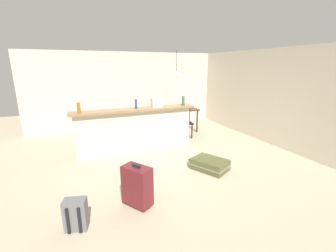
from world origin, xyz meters
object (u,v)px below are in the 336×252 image
Objects in this scene: dining_table at (179,111)px; bottle_green at (183,101)px; bottle_blue at (136,104)px; pendant_lamp at (176,73)px; suitcase_flat_olive at (210,164)px; bottle_amber at (79,108)px; backpack_grey at (76,214)px; suitcase_upright_maroon at (137,185)px; grocery_bag at (157,102)px; dining_chair_near_partition at (184,120)px.

bottle_green is at bearing -110.90° from dining_table.
bottle_blue is 2.17m from pendant_lamp.
suitcase_flat_olive is (1.10, -1.53, -1.08)m from bottle_blue.
bottle_amber is 0.54× the size of backpack_grey.
pendant_lamp is at bearing 57.15° from suitcase_upright_maroon.
bottle_blue is at bearing 178.24° from bottle_green.
grocery_bag is 0.28× the size of dining_chair_near_partition.
bottle_blue reaches higher than dining_table.
dining_chair_near_partition is (1.09, 0.62, -0.67)m from grocery_bag.
grocery_bag is (-0.68, 0.11, -0.01)m from bottle_green.
grocery_bag reaches higher than suitcase_flat_olive.
suitcase_upright_maroon is (-2.30, -3.42, -0.32)m from dining_table.
suitcase_flat_olive is (-0.53, -2.22, -0.41)m from dining_chair_near_partition.
bottle_green reaches higher than dining_table.
pendant_lamp is 5.02m from backpack_grey.
dining_chair_near_partition reaches higher than suitcase_flat_olive.
dining_chair_near_partition is at bearing 44.42° from backpack_grey.
pendant_lamp is at bearing 72.59° from bottle_green.
pendant_lamp reaches higher than bottle_amber.
grocery_bag reaches higher than backpack_grey.
pendant_lamp is at bearing 47.96° from grocery_bag.
grocery_bag is at bearing -150.54° from dining_chair_near_partition.
suitcase_flat_olive is at bearing -100.66° from pendant_lamp.
pendant_lamp reaches higher than backpack_grey.
suitcase_upright_maroon is (-2.22, -2.84, -0.19)m from dining_chair_near_partition.
grocery_bag is 1.75m from pendant_lamp.
backpack_grey is (-2.55, -0.81, 0.09)m from suitcase_flat_olive.
bottle_blue is at bearing -157.05° from dining_chair_near_partition.
backpack_grey is at bearing -129.64° from grocery_bag.
bottle_amber is 0.29× the size of pendant_lamp.
grocery_bag reaches higher than dining_chair_near_partition.
pendant_lamp is (2.88, 1.31, 0.64)m from bottle_amber.
dining_chair_near_partition reaches higher than backpack_grey.
bottle_blue is at bearing 1.32° from bottle_amber.
suitcase_flat_olive is at bearing 20.19° from suitcase_upright_maroon.
bottle_green is 1.52m from pendant_lamp.
bottle_blue is 2.92m from backpack_grey.
bottle_amber is 2.47m from bottle_green.
grocery_bag is at bearing -134.43° from dining_table.
bottle_green reaches higher than bottle_amber.
bottle_blue is 0.34× the size of suitcase_upright_maroon.
bottle_amber is 0.34× the size of suitcase_upright_maroon.
dining_table is 1.40× the size of pendant_lamp.
bottle_green is 0.58× the size of backpack_grey.
bottle_green is (1.22, -0.04, 0.01)m from bottle_blue.
pendant_lamp is 3.34m from suitcase_flat_olive.
suitcase_upright_maroon is at bearing -123.93° from dining_table.
suitcase_upright_maroon is at bearing 12.05° from backpack_grey.
dining_chair_near_partition is (2.89, 0.72, -0.68)m from bottle_amber.
bottle_amber is 3.23m from pendant_lamp.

